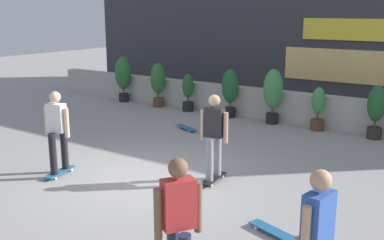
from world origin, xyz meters
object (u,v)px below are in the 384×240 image
Objects in this scene: potted_plant_0 at (123,75)px; skateboard_aside at (272,231)px; potted_plant_3 at (230,90)px; skater_far_left at (214,134)px; potted_plant_6 at (376,108)px; skateboard_near_camera at (186,128)px; skater_foreground at (57,129)px; potted_plant_1 at (158,82)px; potted_plant_2 at (188,91)px; skater_mid_plaza at (179,224)px; potted_plant_5 at (318,108)px; potted_plant_4 at (273,92)px; skater_by_wall_left at (317,240)px.

potted_plant_0 is 1.96× the size of skateboard_aside.
potted_plant_3 is 0.88× the size of skater_far_left.
potted_plant_0 reaches higher than potted_plant_6.
potted_plant_0 is at bearing 180.00° from potted_plant_6.
skateboard_near_camera is 0.99× the size of skateboard_aside.
skater_foreground reaches higher than potted_plant_3.
potted_plant_1 is 1.26m from potted_plant_2.
skater_foreground is at bearing -92.38° from potted_plant_3.
potted_plant_2 is 10.03m from skater_mid_plaza.
skater_mid_plaza is at bearing -80.81° from potted_plant_5.
skateboard_aside is (5.88, -6.24, -0.59)m from potted_plant_2.
skateboard_aside is (4.57, 0.10, -0.88)m from skater_foreground.
skateboard_near_camera is (-2.97, -2.01, -0.57)m from potted_plant_5.
potted_plant_1 is at bearing 137.06° from skater_far_left.
potted_plant_5 is 1.45× the size of skateboard_aside.
potted_plant_2 is 8.59m from skateboard_aside.
potted_plant_0 is 1.98× the size of skateboard_near_camera.
potted_plant_4 is 0.94× the size of skater_by_wall_left.
potted_plant_5 is (2.76, 0.00, -0.23)m from potted_plant_3.
skater_far_left is 4.04m from skateboard_near_camera.
potted_plant_3 reaches higher than potted_plant_6.
potted_plant_1 is 1.24× the size of potted_plant_5.
potted_plant_4 is 1.33× the size of potted_plant_5.
skater_foreground reaches higher than potted_plant_0.
potted_plant_5 is at bearing 104.00° from skateboard_aside.
potted_plant_2 is at bearing 180.00° from potted_plant_5.
potted_plant_3 is at bearing 83.85° from skateboard_near_camera.
potted_plant_3 is at bearing -0.00° from potted_plant_2.
skater_far_left is 1.00× the size of skater_by_wall_left.
potted_plant_1 is at bearing 180.00° from potted_plant_6.
skater_far_left is at bearing -42.94° from potted_plant_1.
skateboard_near_camera is (-4.48, -2.01, -0.73)m from potted_plant_6.
skateboard_near_camera is at bearing -37.85° from potted_plant_1.
potted_plant_3 is (1.56, -0.00, 0.21)m from potted_plant_2.
potted_plant_2 is 0.72× the size of skater_mid_plaza.
skater_foreground is at bearing -78.39° from potted_plant_2.
potted_plant_3 is 1.41m from potted_plant_4.
potted_plant_1 is 7.07m from potted_plant_6.
potted_plant_4 is (4.22, 0.00, 0.07)m from potted_plant_1.
potted_plant_0 is 0.95× the size of skater_foreground.
skater_foreground is 1.00× the size of skater_far_left.
potted_plant_2 is 0.72× the size of skater_by_wall_left.
potted_plant_4 reaches higher than skateboard_near_camera.
potted_plant_0 is 0.95× the size of skater_by_wall_left.
potted_plant_4 reaches higher than potted_plant_5.
skater_far_left is at bearing -110.13° from potted_plant_6.
skater_mid_plaza is (-0.17, -8.27, 0.15)m from potted_plant_6.
skater_foreground is 4.66m from skateboard_aside.
potted_plant_2 is 6.35m from skater_far_left.
potted_plant_6 is 1.70× the size of skateboard_near_camera.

